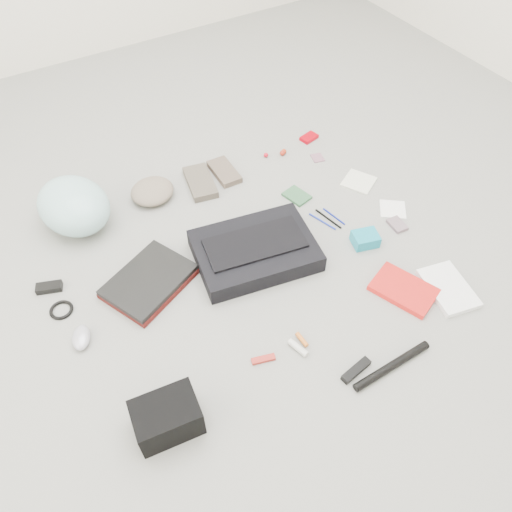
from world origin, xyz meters
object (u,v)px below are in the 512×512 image
book_red (404,290)px  accordion_wallet (365,239)px  messenger_bag (255,251)px  camera_bag (167,417)px  bike_helmet (74,206)px  laptop (149,280)px

book_red → accordion_wallet: bearing=61.9°
messenger_bag → camera_bag: 0.76m
bike_helmet → messenger_bag: bearing=-60.4°
laptop → bike_helmet: (-0.13, 0.47, 0.07)m
messenger_bag → accordion_wallet: messenger_bag is taller
laptop → book_red: bearing=-57.3°
book_red → messenger_bag: bearing=110.5°
camera_bag → book_red: size_ratio=0.85×
laptop → bike_helmet: size_ratio=0.93×
laptop → camera_bag: camera_bag is taller
accordion_wallet → camera_bag: bearing=-148.2°
bike_helmet → book_red: bike_helmet is taller
bike_helmet → book_red: (0.96, -1.00, -0.09)m
messenger_bag → bike_helmet: bearing=145.1°
camera_bag → book_red: 1.00m
bike_helmet → camera_bag: size_ratio=1.73×
laptop → accordion_wallet: bearing=-41.3°
bike_helmet → accordion_wallet: bike_helmet is taller
messenger_bag → bike_helmet: 0.79m
camera_bag → bike_helmet: bearing=94.8°
camera_bag → laptop: bearing=80.2°
laptop → book_red: size_ratio=1.37×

